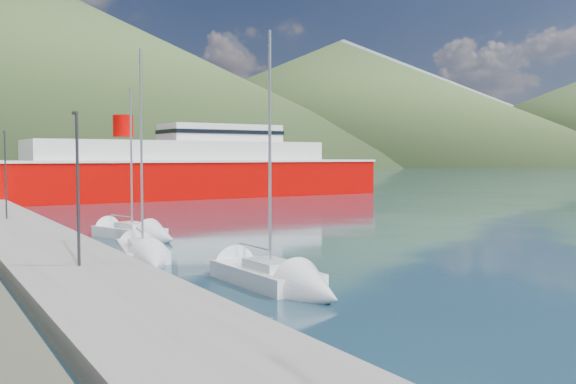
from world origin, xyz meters
TOP-DOWN VIEW (x-y plane):
  - ground at (0.00, 120.00)m, footprint 1400.00×1400.00m
  - quay at (-9.00, 26.00)m, footprint 5.00×88.00m
  - hills_far at (138.59, 618.73)m, footprint 1480.00×900.00m
  - hills_near at (98.04, 372.50)m, footprint 1010.00×520.00m
  - lamp_posts at (-9.00, 14.92)m, footprint 0.15×44.63m
  - sailboat_near at (-2.40, 9.75)m, footprint 2.53×7.65m
  - sailboat_mid at (-4.96, 18.95)m, footprint 3.46×8.03m
  - sailboat_far at (-2.36, 27.17)m, footprint 4.26×7.26m
  - ferry at (14.59, 64.45)m, footprint 53.09×12.42m

SIDE VIEW (x-z plane):
  - ground at x=0.00m, z-range 0.00..0.00m
  - sailboat_mid at x=-4.96m, z-range -5.32..5.88m
  - sailboat_far at x=-2.36m, z-range -4.80..5.38m
  - sailboat_near at x=-2.40m, z-range -5.14..5.73m
  - quay at x=-9.00m, z-range 0.00..0.80m
  - ferry at x=14.59m, z-range -2.05..8.44m
  - lamp_posts at x=-9.00m, z-range 1.05..7.11m
  - hills_near at x=98.04m, z-range -8.32..106.68m
  - hills_far at x=138.59m, z-range -12.61..167.39m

